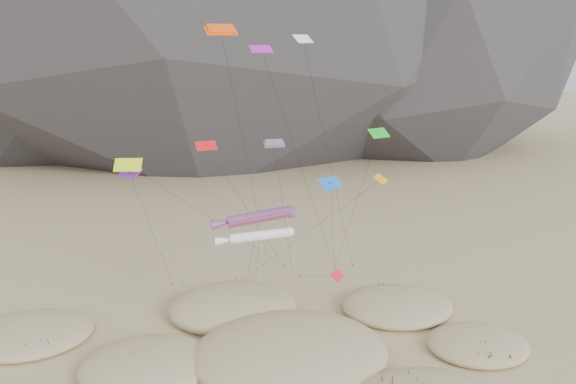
{
  "coord_description": "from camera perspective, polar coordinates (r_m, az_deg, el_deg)",
  "views": [
    {
      "loc": [
        -7.26,
        -39.31,
        27.78
      ],
      "look_at": [
        2.93,
        12.0,
        13.78
      ],
      "focal_mm": 35.0,
      "sensor_mm": 36.0,
      "label": 1
    }
  ],
  "objects": [
    {
      "name": "kite_stakes",
      "position": [
        69.33,
        -2.55,
        -8.51
      ],
      "size": [
        22.7,
        6.32,
        0.3
      ],
      "color": "#3F2D1E",
      "rests_on": "ground"
    },
    {
      "name": "dune_grass",
      "position": [
        50.46,
        -2.72,
        -17.31
      ],
      "size": [
        43.63,
        28.83,
        1.53
      ],
      "color": "black",
      "rests_on": "ground"
    },
    {
      "name": "white_tube_kite",
      "position": [
        51.86,
        -3.22,
        -4.5
      ],
      "size": [
        7.32,
        12.14,
        11.23
      ],
      "color": "white",
      "rests_on": "ground"
    },
    {
      "name": "delta_kites",
      "position": [
        51.85,
        -1.38,
        3.59
      ],
      "size": [
        26.73,
        19.81,
        28.4
      ],
      "color": "purple",
      "rests_on": "ground"
    },
    {
      "name": "orange_parafoil",
      "position": [
        51.17,
        -6.75,
        15.63
      ],
      "size": [
        8.11,
        18.16,
        29.33
      ],
      "color": "#EE500C",
      "rests_on": "ground"
    },
    {
      "name": "dunes",
      "position": [
        51.01,
        -3.85,
        -17.1
      ],
      "size": [
        52.24,
        35.82,
        3.88
      ],
      "color": "#CCB789",
      "rests_on": "ground"
    },
    {
      "name": "multi_parafoil",
      "position": [
        54.37,
        -1.38,
        4.69
      ],
      "size": [
        5.11,
        11.38,
        18.74
      ],
      "color": "red",
      "rests_on": "ground"
    },
    {
      "name": "rainbow_tube_kite",
      "position": [
        55.32,
        -3.23,
        -2.59
      ],
      "size": [
        8.6,
        12.89,
        12.05
      ],
      "color": "red",
      "rests_on": "ground"
    }
  ]
}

